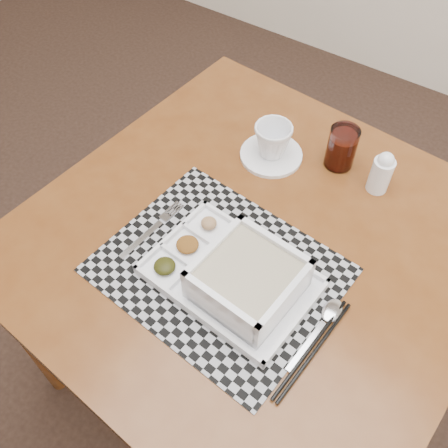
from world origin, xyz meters
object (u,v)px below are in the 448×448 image
(dining_table, at_px, (255,255))
(creamer_bottle, at_px, (381,172))
(serving_tray, at_px, (242,279))
(cup, at_px, (273,140))
(juice_glass, at_px, (341,149))

(dining_table, bearing_deg, creamer_bottle, 60.28)
(serving_tray, bearing_deg, cup, 111.72)
(creamer_bottle, bearing_deg, dining_table, -119.72)
(cup, height_order, creamer_bottle, creamer_bottle)
(serving_tray, xyz_separation_m, cup, (-0.14, 0.35, 0.01))
(juice_glass, relative_size, creamer_bottle, 0.96)
(dining_table, distance_m, juice_glass, 0.32)
(serving_tray, height_order, creamer_bottle, creamer_bottle)
(dining_table, bearing_deg, juice_glass, 80.90)
(serving_tray, relative_size, creamer_bottle, 3.11)
(serving_tray, bearing_deg, creamer_bottle, 74.10)
(juice_glass, distance_m, creamer_bottle, 0.11)
(dining_table, height_order, cup, cup)
(dining_table, relative_size, cup, 11.19)
(serving_tray, height_order, cup, same)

